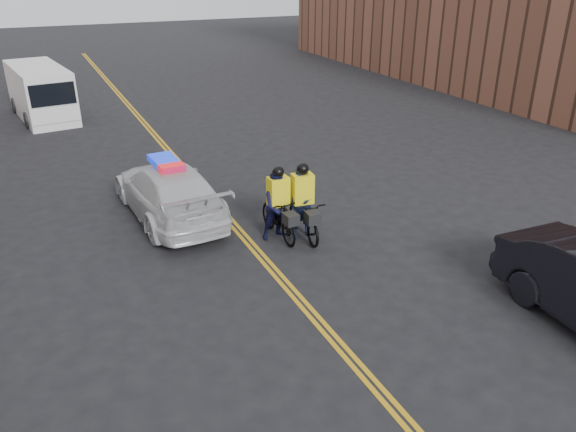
% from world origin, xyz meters
% --- Properties ---
extents(ground, '(120.00, 120.00, 0.00)m').
position_xyz_m(ground, '(0.00, 0.00, 0.00)').
color(ground, black).
rests_on(ground, ground).
extents(center_line_left, '(0.10, 60.00, 0.01)m').
position_xyz_m(center_line_left, '(-0.08, 8.00, 0.01)').
color(center_line_left, '#C18C16').
rests_on(center_line_left, ground).
extents(center_line_right, '(0.10, 60.00, 0.01)m').
position_xyz_m(center_line_right, '(0.08, 8.00, 0.01)').
color(center_line_right, '#C18C16').
rests_on(center_line_right, ground).
extents(police_cruiser, '(2.44, 5.31, 1.66)m').
position_xyz_m(police_cruiser, '(-1.39, 5.52, 0.76)').
color(police_cruiser, silver).
rests_on(police_cruiser, ground).
extents(cargo_van, '(2.71, 5.68, 2.29)m').
position_xyz_m(cargo_van, '(-3.88, 18.53, 1.12)').
color(cargo_van, white).
rests_on(cargo_van, ground).
extents(cyclist_near, '(0.91, 2.10, 2.00)m').
position_xyz_m(cyclist_near, '(1.41, 2.82, 0.70)').
color(cyclist_near, black).
rests_on(cyclist_near, ground).
extents(cyclist_far, '(0.89, 1.94, 1.95)m').
position_xyz_m(cyclist_far, '(0.82, 3.01, 0.77)').
color(cyclist_far, black).
rests_on(cyclist_far, ground).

